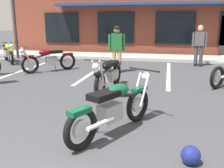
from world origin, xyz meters
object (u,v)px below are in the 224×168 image
motorcycle_blue_standard (109,74)px  person_in_black_shirt (199,43)px  motorcycle_silver_naked (8,52)px  person_in_shorts_foreground (117,46)px  motorcycle_foreground_classic (114,107)px  helmet_on_pavement (191,155)px  motorcycle_red_sportbike (49,59)px

motorcycle_blue_standard → person_in_black_shirt: (2.76, 4.64, 0.49)m
motorcycle_silver_naked → person_in_black_shirt: 8.36m
motorcycle_blue_standard → person_in_black_shirt: size_ratio=1.26×
person_in_shorts_foreground → motorcycle_silver_naked: bearing=166.8°
motorcycle_foreground_classic → person_in_black_shirt: size_ratio=1.15×
motorcycle_blue_standard → person_in_shorts_foreground: bearing=96.6°
motorcycle_silver_naked → helmet_on_pavement: motorcycle_silver_naked is taller
person_in_black_shirt → helmet_on_pavement: 8.03m
motorcycle_foreground_classic → person_in_black_shirt: (2.07, 7.22, 0.49)m
person_in_black_shirt → helmet_on_pavement: bearing=-96.3°
motorcycle_red_sportbike → helmet_on_pavement: motorcycle_red_sportbike is taller
motorcycle_foreground_classic → motorcycle_silver_naked: 8.89m
motorcycle_red_sportbike → motorcycle_silver_naked: bearing=150.0°
motorcycle_foreground_classic → person_in_shorts_foreground: (-0.98, 5.10, 0.49)m
motorcycle_foreground_classic → helmet_on_pavement: bearing=-31.4°
helmet_on_pavement → person_in_shorts_foreground: bearing=110.4°
motorcycle_red_sportbike → person_in_black_shirt: bearing=24.2°
motorcycle_blue_standard → helmet_on_pavement: (1.87, -3.30, -0.33)m
motorcycle_blue_standard → person_in_black_shirt: person_in_black_shirt is taller
motorcycle_silver_naked → helmet_on_pavement: size_ratio=6.48×
person_in_black_shirt → helmet_on_pavement: size_ratio=6.44×
helmet_on_pavement → motorcycle_foreground_classic: bearing=148.6°
motorcycle_silver_naked → motorcycle_blue_standard: bearing=-34.1°
motorcycle_red_sportbike → motorcycle_blue_standard: 3.51m
motorcycle_red_sportbike → person_in_black_shirt: (5.53, 2.49, 0.49)m
motorcycle_foreground_classic → person_in_shorts_foreground: person_in_shorts_foreground is taller
motorcycle_foreground_classic → motorcycle_silver_naked: (-6.23, 6.33, 0.00)m
person_in_shorts_foreground → helmet_on_pavement: bearing=-69.6°
motorcycle_blue_standard → person_in_shorts_foreground: (-0.29, 2.52, 0.49)m
motorcycle_red_sportbike → person_in_shorts_foreground: person_in_shorts_foreground is taller
helmet_on_pavement → motorcycle_silver_naked: bearing=136.4°
motorcycle_red_sportbike → motorcycle_silver_naked: same height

